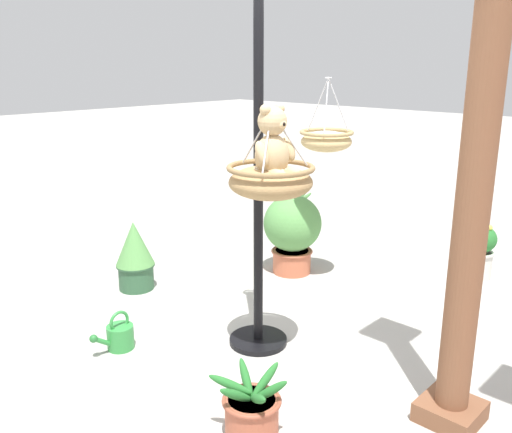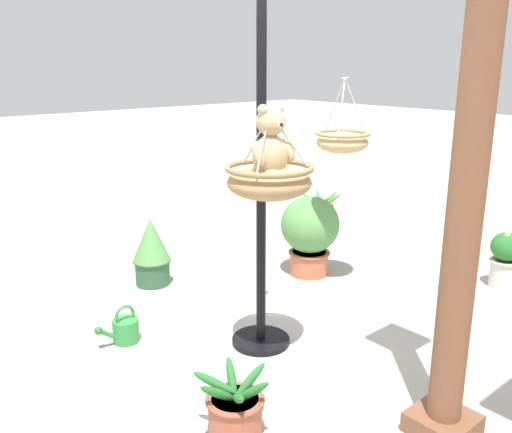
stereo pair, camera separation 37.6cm
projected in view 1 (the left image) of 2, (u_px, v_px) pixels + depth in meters
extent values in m
plane|color=#ADAAA3|center=(247.00, 352.00, 4.10)|extent=(40.00, 40.00, 0.00)
cylinder|color=black|center=(258.00, 179.00, 3.89)|extent=(0.07, 0.07, 2.56)
cylinder|color=black|center=(258.00, 340.00, 4.23)|extent=(0.44, 0.44, 0.04)
ellipsoid|color=#A37F51|center=(271.00, 182.00, 3.61)|extent=(0.55, 0.55, 0.21)
torus|color=olive|center=(271.00, 168.00, 3.58)|extent=(0.58, 0.58, 0.04)
ellipsoid|color=silver|center=(271.00, 179.00, 3.60)|extent=(0.49, 0.49, 0.18)
cylinder|color=#B7B7BC|center=(267.00, 143.00, 3.42)|extent=(0.23, 0.14, 0.36)
cylinder|color=#B7B7BC|center=(290.00, 139.00, 3.57)|extent=(0.23, 0.14, 0.36)
cylinder|color=#B7B7BC|center=(256.00, 138.00, 3.62)|extent=(0.01, 0.26, 0.36)
torus|color=#B7B7BC|center=(271.00, 112.00, 3.49)|extent=(0.06, 0.06, 0.01)
ellipsoid|color=tan|center=(272.00, 156.00, 3.56)|extent=(0.24, 0.21, 0.29)
sphere|color=tan|center=(272.00, 121.00, 3.50)|extent=(0.24, 0.24, 0.19)
ellipsoid|color=#D9B683|center=(280.00, 124.00, 3.46)|extent=(0.10, 0.09, 0.06)
sphere|color=black|center=(284.00, 124.00, 3.44)|extent=(0.03, 0.03, 0.03)
sphere|color=tan|center=(279.00, 109.00, 3.52)|extent=(0.07, 0.07, 0.07)
sphere|color=tan|center=(265.00, 110.00, 3.43)|extent=(0.07, 0.07, 0.07)
ellipsoid|color=tan|center=(289.00, 149.00, 3.62)|extent=(0.08, 0.14, 0.18)
ellipsoid|color=tan|center=(262.00, 154.00, 3.44)|extent=(0.08, 0.14, 0.18)
ellipsoid|color=tan|center=(291.00, 173.00, 3.56)|extent=(0.09, 0.17, 0.09)
ellipsoid|color=tan|center=(277.00, 176.00, 3.47)|extent=(0.09, 0.17, 0.09)
ellipsoid|color=tan|center=(326.00, 142.00, 4.94)|extent=(0.46, 0.46, 0.18)
torus|color=tan|center=(327.00, 132.00, 4.92)|extent=(0.48, 0.48, 0.04)
ellipsoid|color=silver|center=(326.00, 139.00, 4.94)|extent=(0.40, 0.40, 0.15)
cylinder|color=#B7B7BC|center=(326.00, 106.00, 4.76)|extent=(0.20, 0.12, 0.48)
cylinder|color=#B7B7BC|center=(338.00, 105.00, 4.89)|extent=(0.20, 0.12, 0.48)
cylinder|color=#B7B7BC|center=(318.00, 105.00, 4.93)|extent=(0.01, 0.22, 0.48)
torus|color=#B7B7BC|center=(328.00, 78.00, 4.79)|extent=(0.06, 0.06, 0.01)
cylinder|color=brown|center=(476.00, 175.00, 2.92)|extent=(0.19, 0.19, 3.00)
cube|color=brown|center=(450.00, 411.00, 3.31)|extent=(0.34, 0.34, 0.12)
cylinder|color=beige|center=(478.00, 265.00, 5.47)|extent=(0.25, 0.25, 0.27)
torus|color=#BCB7AE|center=(480.00, 253.00, 5.44)|extent=(0.28, 0.28, 0.03)
cylinder|color=#382819|center=(480.00, 253.00, 5.44)|extent=(0.22, 0.22, 0.03)
ellipsoid|color=#28702D|center=(481.00, 239.00, 5.40)|extent=(0.29, 0.29, 0.27)
sphere|color=#E5DB4C|center=(482.00, 228.00, 5.34)|extent=(0.06, 0.06, 0.06)
sphere|color=#E5DB4C|center=(490.00, 228.00, 5.31)|extent=(0.06, 0.06, 0.06)
cylinder|color=#2D5638|center=(136.00, 276.00, 5.22)|extent=(0.33, 0.33, 0.24)
torus|color=#294E32|center=(136.00, 265.00, 5.19)|extent=(0.36, 0.36, 0.03)
cylinder|color=#382819|center=(136.00, 266.00, 5.19)|extent=(0.29, 0.29, 0.03)
cone|color=#56934C|center=(134.00, 243.00, 5.13)|extent=(0.36, 0.36, 0.41)
cylinder|color=#AD563D|center=(252.00, 418.00, 3.14)|extent=(0.31, 0.31, 0.25)
torus|color=#9C4E37|center=(252.00, 400.00, 3.11)|extent=(0.34, 0.34, 0.03)
cylinder|color=#382819|center=(252.00, 401.00, 3.11)|extent=(0.27, 0.27, 0.03)
ellipsoid|color=#28702D|center=(236.00, 395.00, 3.02)|extent=(0.25, 0.09, 0.19)
ellipsoid|color=#28702D|center=(258.00, 399.00, 2.98)|extent=(0.17, 0.24, 0.17)
ellipsoid|color=#28702D|center=(269.00, 392.00, 3.06)|extent=(0.15, 0.23, 0.20)
ellipsoid|color=#28702D|center=(265.00, 380.00, 3.16)|extent=(0.24, 0.06, 0.19)
ellipsoid|color=#28702D|center=(246.00, 379.00, 3.18)|extent=(0.15, 0.23, 0.20)
ellipsoid|color=#28702D|center=(230.00, 384.00, 3.10)|extent=(0.19, 0.24, 0.14)
cylinder|color=#BC6042|center=(292.00, 261.00, 5.63)|extent=(0.39, 0.39, 0.23)
torus|color=#A9573B|center=(292.00, 251.00, 5.60)|extent=(0.42, 0.42, 0.03)
cylinder|color=#382819|center=(292.00, 251.00, 5.60)|extent=(0.34, 0.34, 0.03)
ellipsoid|color=#56934C|center=(292.00, 223.00, 5.52)|extent=(0.58, 0.58, 0.57)
cylinder|color=#AD563D|center=(294.00, 212.00, 7.46)|extent=(0.28, 0.28, 0.23)
torus|color=#9C4E37|center=(294.00, 205.00, 7.43)|extent=(0.31, 0.31, 0.03)
cylinder|color=#382819|center=(294.00, 205.00, 7.43)|extent=(0.24, 0.24, 0.03)
ellipsoid|color=#56934C|center=(289.00, 200.00, 7.31)|extent=(0.29, 0.07, 0.17)
ellipsoid|color=#56934C|center=(298.00, 201.00, 7.30)|extent=(0.18, 0.26, 0.21)
ellipsoid|color=#56934C|center=(303.00, 199.00, 7.40)|extent=(0.19, 0.24, 0.23)
ellipsoid|color=#56934C|center=(301.00, 196.00, 7.50)|extent=(0.29, 0.06, 0.17)
ellipsoid|color=#56934C|center=(291.00, 197.00, 7.51)|extent=(0.16, 0.25, 0.23)
ellipsoid|color=#56934C|center=(284.00, 197.00, 7.42)|extent=(0.22, 0.26, 0.15)
cylinder|color=#338C3F|center=(120.00, 337.00, 4.13)|extent=(0.20, 0.20, 0.18)
cylinder|color=#338C3F|center=(103.00, 342.00, 4.03)|extent=(0.17, 0.04, 0.14)
sphere|color=#287033|center=(94.00, 339.00, 3.96)|extent=(0.06, 0.06, 0.06)
torus|color=#338C3F|center=(119.00, 321.00, 4.10)|extent=(0.16, 0.02, 0.16)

